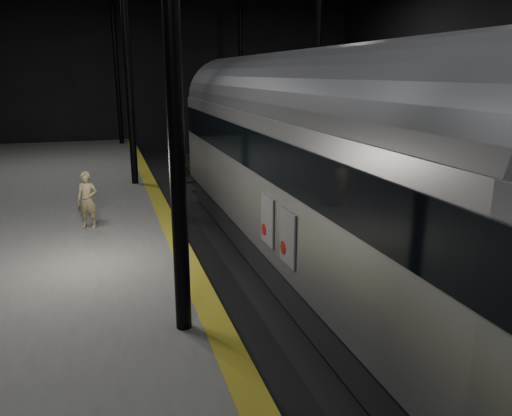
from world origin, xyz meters
name	(u,v)px	position (x,y,z in m)	size (l,w,h in m)	color
ground	(302,271)	(0.00, 0.00, 0.00)	(44.00, 44.00, 0.00)	black
tactile_strip	(180,247)	(-3.25, 0.00, 1.00)	(0.50, 43.80, 0.01)	olive
track	(302,268)	(0.00, 0.00, 0.07)	(2.40, 43.00, 0.24)	#3F3328
train	(338,170)	(0.00, -1.93, 3.13)	(3.14, 21.01, 5.61)	#94969B
woman	(87,200)	(-5.42, 2.41, 1.80)	(0.58, 0.38, 1.59)	#99885E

